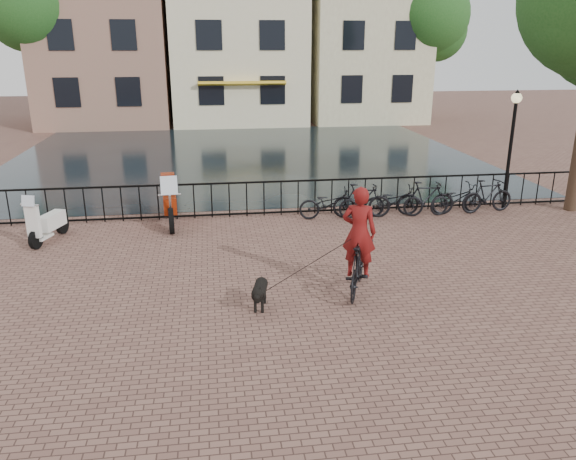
{
  "coord_description": "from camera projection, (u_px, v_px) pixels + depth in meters",
  "views": [
    {
      "loc": [
        -1.49,
        -7.61,
        4.77
      ],
      "look_at": [
        0.0,
        3.0,
        1.2
      ],
      "focal_mm": 35.0,
      "sensor_mm": 36.0,
      "label": 1
    }
  ],
  "objects": [
    {
      "name": "ground",
      "position": [
        314.0,
        362.0,
        8.85
      ],
      "size": [
        100.0,
        100.0,
        0.0
      ],
      "primitive_type": "plane",
      "color": "brown",
      "rests_on": "ground"
    },
    {
      "name": "canal_water",
      "position": [
        244.0,
        155.0,
        25.1
      ],
      "size": [
        20.0,
        20.0,
        0.0
      ],
      "primitive_type": "plane",
      "color": "black",
      "rests_on": "ground"
    },
    {
      "name": "railing",
      "position": [
        264.0,
        199.0,
        16.21
      ],
      "size": [
        20.0,
        0.05,
        1.02
      ],
      "color": "black",
      "rests_on": "ground"
    },
    {
      "name": "canal_house_left",
      "position": [
        104.0,
        15.0,
        34.02
      ],
      "size": [
        7.5,
        9.0,
        12.8
      ],
      "color": "#926555",
      "rests_on": "ground"
    },
    {
      "name": "canal_house_mid",
      "position": [
        236.0,
        24.0,
        35.23
      ],
      "size": [
        8.0,
        9.5,
        11.8
      ],
      "color": "beige",
      "rests_on": "ground"
    },
    {
      "name": "canal_house_right",
      "position": [
        360.0,
        12.0,
        36.05
      ],
      "size": [
        7.0,
        9.0,
        13.3
      ],
      "color": "#C6BC93",
      "rests_on": "ground"
    },
    {
      "name": "tree_far_left",
      "position": [
        28.0,
        6.0,
        30.64
      ],
      "size": [
        5.04,
        5.04,
        9.27
      ],
      "color": "black",
      "rests_on": "ground"
    },
    {
      "name": "tree_far_right",
      "position": [
        430.0,
        16.0,
        33.79
      ],
      "size": [
        4.76,
        4.76,
        8.76
      ],
      "color": "black",
      "rests_on": "ground"
    },
    {
      "name": "lamp_post",
      "position": [
        513.0,
        131.0,
        16.19
      ],
      "size": [
        0.3,
        0.3,
        3.45
      ],
      "color": "black",
      "rests_on": "ground"
    },
    {
      "name": "cyclist",
      "position": [
        358.0,
        247.0,
        11.03
      ],
      "size": [
        1.18,
        1.93,
        2.55
      ],
      "rotation": [
        0.0,
        0.0,
        2.76
      ],
      "color": "black",
      "rests_on": "ground"
    },
    {
      "name": "dog",
      "position": [
        260.0,
        293.0,
        10.56
      ],
      "size": [
        0.47,
        0.93,
        0.6
      ],
      "rotation": [
        0.0,
        0.0,
        -0.21
      ],
      "color": "black",
      "rests_on": "ground"
    },
    {
      "name": "motorcycle",
      "position": [
        169.0,
        196.0,
        15.37
      ],
      "size": [
        0.72,
        2.27,
        1.6
      ],
      "rotation": [
        0.0,
        0.0,
        0.09
      ],
      "color": "#9C270B",
      "rests_on": "ground"
    },
    {
      "name": "scooter",
      "position": [
        47.0,
        215.0,
        14.05
      ],
      "size": [
        0.87,
        1.56,
        1.39
      ],
      "rotation": [
        0.0,
        0.0,
        -0.31
      ],
      "color": "white",
      "rests_on": "ground"
    },
    {
      "name": "parked_bike_0",
      "position": [
        329.0,
        204.0,
        15.9
      ],
      "size": [
        1.75,
        0.72,
        0.9
      ],
      "primitive_type": "imported",
      "rotation": [
        0.0,
        0.0,
        1.5
      ],
      "color": "black",
      "rests_on": "ground"
    },
    {
      "name": "parked_bike_1",
      "position": [
        362.0,
        201.0,
        16.01
      ],
      "size": [
        1.7,
        0.63,
        1.0
      ],
      "primitive_type": "imported",
      "rotation": [
        0.0,
        0.0,
        1.47
      ],
      "color": "black",
      "rests_on": "ground"
    },
    {
      "name": "parked_bike_2",
      "position": [
        394.0,
        201.0,
        16.15
      ],
      "size": [
        1.77,
        0.8,
        0.9
      ],
      "primitive_type": "imported",
      "rotation": [
        0.0,
        0.0,
        1.45
      ],
      "color": "black",
      "rests_on": "ground"
    },
    {
      "name": "parked_bike_3",
      "position": [
        426.0,
        198.0,
        16.26
      ],
      "size": [
        1.71,
        0.65,
        1.0
      ],
      "primitive_type": "imported",
      "rotation": [
        0.0,
        0.0,
        1.46
      ],
      "color": "black",
      "rests_on": "ground"
    },
    {
      "name": "parked_bike_4",
      "position": [
        457.0,
        199.0,
        16.4
      ],
      "size": [
        1.79,
        0.86,
        0.9
      ],
      "primitive_type": "imported",
      "rotation": [
        0.0,
        0.0,
        1.73
      ],
      "color": "black",
      "rests_on": "ground"
    },
    {
      "name": "parked_bike_5",
      "position": [
        487.0,
        196.0,
        16.51
      ],
      "size": [
        1.71,
        0.7,
        1.0
      ],
      "primitive_type": "imported",
      "rotation": [
        0.0,
        0.0,
        1.71
      ],
      "color": "black",
      "rests_on": "ground"
    }
  ]
}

